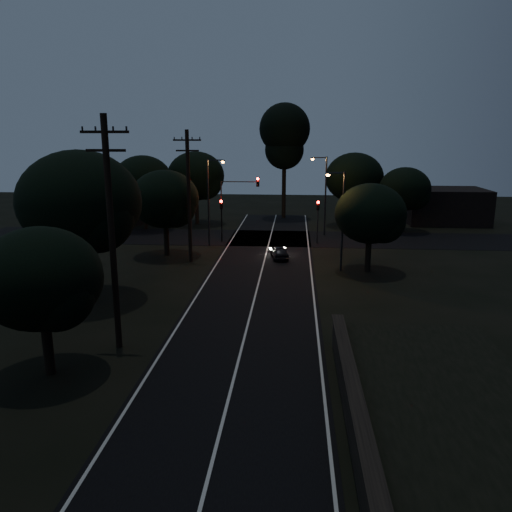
{
  "coord_description": "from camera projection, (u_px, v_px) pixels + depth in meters",
  "views": [
    {
      "loc": [
        2.47,
        -7.07,
        10.04
      ],
      "look_at": [
        0.0,
        24.0,
        2.5
      ],
      "focal_mm": 35.0,
      "sensor_mm": 36.0,
      "label": 1
    }
  ],
  "objects": [
    {
      "name": "road_surface",
      "position": [
        263.0,
        265.0,
        39.55
      ],
      "size": [
        60.0,
        70.0,
        0.03
      ],
      "color": "black",
      "rests_on": "ground"
    },
    {
      "name": "utility_pole_mid",
      "position": [
        111.0,
        231.0,
        23.04
      ],
      "size": [
        2.2,
        0.3,
        11.0
      ],
      "color": "black",
      "rests_on": "ground"
    },
    {
      "name": "utility_pole_far",
      "position": [
        189.0,
        194.0,
        39.57
      ],
      "size": [
        2.2,
        0.3,
        10.5
      ],
      "color": "black",
      "rests_on": "ground"
    },
    {
      "name": "tree_left_b",
      "position": [
        44.0,
        282.0,
        20.55
      ],
      "size": [
        5.07,
        5.07,
        6.44
      ],
      "color": "black",
      "rests_on": "ground"
    },
    {
      "name": "tree_left_c",
      "position": [
        84.0,
        205.0,
        29.95
      ],
      "size": [
        7.33,
        7.33,
        9.26
      ],
      "color": "black",
      "rests_on": "ground"
    },
    {
      "name": "tree_left_d",
      "position": [
        167.0,
        201.0,
        41.76
      ],
      "size": [
        5.75,
        5.75,
        7.29
      ],
      "color": "black",
      "rests_on": "ground"
    },
    {
      "name": "tree_far_nw",
      "position": [
        198.0,
        177.0,
        57.12
      ],
      "size": [
        6.55,
        6.55,
        8.3
      ],
      "color": "black",
      "rests_on": "ground"
    },
    {
      "name": "tree_far_w",
      "position": [
        145.0,
        182.0,
        53.68
      ],
      "size": [
        6.28,
        6.28,
        8.01
      ],
      "color": "black",
      "rests_on": "ground"
    },
    {
      "name": "tree_far_ne",
      "position": [
        356.0,
        179.0,
        55.75
      ],
      "size": [
        6.5,
        6.5,
        8.23
      ],
      "color": "black",
      "rests_on": "ground"
    },
    {
      "name": "tree_far_e",
      "position": [
        407.0,
        190.0,
        52.7
      ],
      "size": [
        5.38,
        5.38,
        6.83
      ],
      "color": "black",
      "rests_on": "ground"
    },
    {
      "name": "tree_right_a",
      "position": [
        373.0,
        215.0,
        36.71
      ],
      "size": [
        5.24,
        5.24,
        6.67
      ],
      "color": "black",
      "rests_on": "ground"
    },
    {
      "name": "tall_pine",
      "position": [
        285.0,
        136.0,
        60.25
      ],
      "size": [
        6.12,
        6.12,
        13.9
      ],
      "color": "black",
      "rests_on": "ground"
    },
    {
      "name": "building_left",
      "position": [
        111.0,
        202.0,
        60.8
      ],
      "size": [
        10.0,
        8.0,
        4.4
      ],
      "primitive_type": "cube",
      "color": "black",
      "rests_on": "ground"
    },
    {
      "name": "building_right",
      "position": [
        444.0,
        206.0,
        58.74
      ],
      "size": [
        9.0,
        7.0,
        4.0
      ],
      "primitive_type": "cube",
      "color": "black",
      "rests_on": "ground"
    },
    {
      "name": "signal_left",
      "position": [
        221.0,
        213.0,
        47.83
      ],
      "size": [
        0.28,
        0.35,
        4.1
      ],
      "color": "black",
      "rests_on": "ground"
    },
    {
      "name": "signal_right",
      "position": [
        318.0,
        214.0,
        47.12
      ],
      "size": [
        0.28,
        0.35,
        4.1
      ],
      "color": "black",
      "rests_on": "ground"
    },
    {
      "name": "signal_mast",
      "position": [
        239.0,
        197.0,
        47.35
      ],
      "size": [
        3.7,
        0.35,
        6.25
      ],
      "color": "black",
      "rests_on": "ground"
    },
    {
      "name": "streetlight_a",
      "position": [
        210.0,
        196.0,
        45.53
      ],
      "size": [
        1.66,
        0.26,
        8.0
      ],
      "color": "black",
      "rests_on": "ground"
    },
    {
      "name": "streetlight_b",
      "position": [
        324.0,
        190.0,
        50.53
      ],
      "size": [
        1.66,
        0.26,
        8.0
      ],
      "color": "black",
      "rests_on": "ground"
    },
    {
      "name": "streetlight_c",
      "position": [
        341.0,
        214.0,
        36.99
      ],
      "size": [
        1.46,
        0.26,
        7.5
      ],
      "color": "black",
      "rests_on": "ground"
    },
    {
      "name": "car",
      "position": [
        280.0,
        252.0,
        41.64
      ],
      "size": [
        1.76,
        3.29,
        1.06
      ],
      "primitive_type": "imported",
      "rotation": [
        0.0,
        0.0,
        3.31
      ],
      "color": "black",
      "rests_on": "ground"
    }
  ]
}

